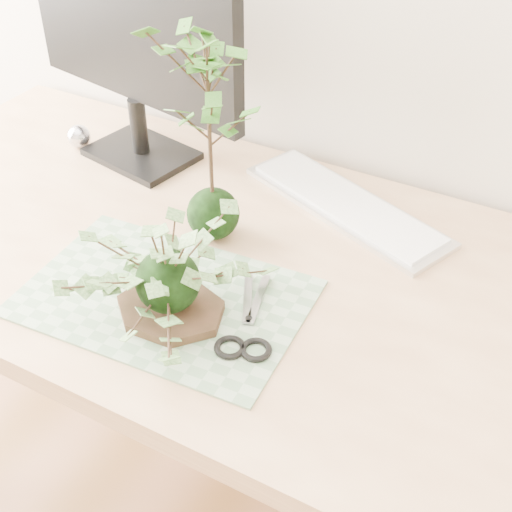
# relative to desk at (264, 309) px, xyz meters

# --- Properties ---
(desk) EXTENTS (1.60, 0.70, 0.74)m
(desk) POSITION_rel_desk_xyz_m (0.00, 0.00, 0.00)
(desk) COLOR #D9B283
(desk) RESTS_ON ground_plane
(cutting_mat) EXTENTS (0.44, 0.31, 0.00)m
(cutting_mat) POSITION_rel_desk_xyz_m (-0.10, -0.14, 0.09)
(cutting_mat) COLOR gray
(cutting_mat) RESTS_ON desk
(stone_dish) EXTENTS (0.18, 0.18, 0.01)m
(stone_dish) POSITION_rel_desk_xyz_m (-0.07, -0.16, 0.10)
(stone_dish) COLOR black
(stone_dish) RESTS_ON cutting_mat
(ivy_kokedama) EXTENTS (0.28, 0.28, 0.19)m
(ivy_kokedama) POSITION_rel_desk_xyz_m (-0.07, -0.16, 0.20)
(ivy_kokedama) COLOR black
(ivy_kokedama) RESTS_ON stone_dish
(maple_kokedama) EXTENTS (0.25, 0.25, 0.37)m
(maple_kokedama) POSITION_rel_desk_xyz_m (-0.12, 0.04, 0.35)
(maple_kokedama) COLOR black
(maple_kokedama) RESTS_ON desk
(keyboard) EXTENTS (0.43, 0.26, 0.02)m
(keyboard) POSITION_rel_desk_xyz_m (0.05, 0.22, 0.10)
(keyboard) COLOR silver
(keyboard) RESTS_ON desk
(monitor) EXTENTS (0.50, 0.18, 0.45)m
(monitor) POSITION_rel_desk_xyz_m (-0.38, 0.20, 0.34)
(monitor) COLOR black
(monitor) RESTS_ON desk
(foil_ball) EXTENTS (0.05, 0.05, 0.05)m
(foil_ball) POSITION_rel_desk_xyz_m (-0.52, 0.17, 0.11)
(foil_ball) COLOR silver
(foil_ball) RESTS_ON desk
(scissors) EXTENTS (0.10, 0.19, 0.01)m
(scissors) POSITION_rel_desk_xyz_m (0.04, -0.16, 0.10)
(scissors) COLOR gray
(scissors) RESTS_ON cutting_mat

